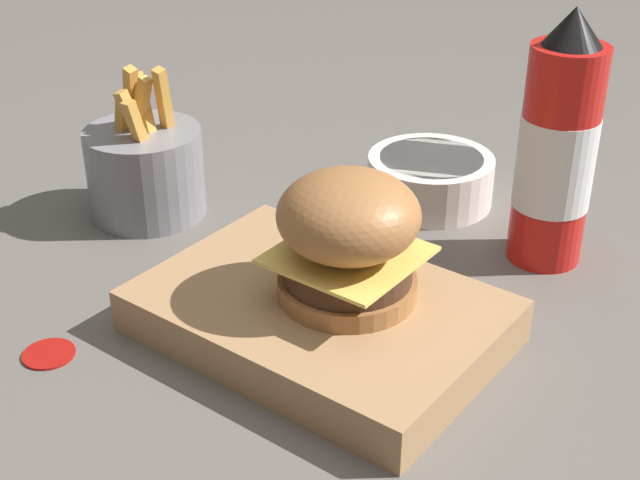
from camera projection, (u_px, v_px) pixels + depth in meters
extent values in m
plane|color=#5B5651|center=(276.00, 389.00, 0.65)|extent=(6.00, 6.00, 0.00)
cube|color=#A37A51|center=(320.00, 316.00, 0.70)|extent=(0.27, 0.19, 0.04)
cylinder|color=#9E6638|center=(350.00, 287.00, 0.69)|extent=(0.11, 0.11, 0.02)
cylinder|color=#422819|center=(351.00, 268.00, 0.68)|extent=(0.10, 0.10, 0.02)
cube|color=#EAC656|center=(351.00, 256.00, 0.67)|extent=(0.10, 0.10, 0.00)
ellipsoid|color=#9E6638|center=(352.00, 216.00, 0.66)|extent=(0.11, 0.11, 0.06)
cylinder|color=red|center=(556.00, 157.00, 0.77)|extent=(0.07, 0.07, 0.20)
cylinder|color=silver|center=(555.00, 161.00, 0.77)|extent=(0.07, 0.07, 0.08)
cone|color=black|center=(574.00, 26.00, 0.71)|extent=(0.05, 0.05, 0.03)
cylinder|color=slate|center=(146.00, 172.00, 0.87)|extent=(0.11, 0.11, 0.09)
cube|color=gold|center=(166.00, 113.00, 0.85)|extent=(0.03, 0.03, 0.10)
cube|color=gold|center=(140.00, 137.00, 0.83)|extent=(0.01, 0.03, 0.08)
cube|color=gold|center=(138.00, 131.00, 0.83)|extent=(0.03, 0.03, 0.08)
cube|color=gold|center=(122.00, 130.00, 0.85)|extent=(0.02, 0.02, 0.07)
cube|color=gold|center=(139.00, 120.00, 0.85)|extent=(0.03, 0.01, 0.09)
cube|color=gold|center=(131.00, 110.00, 0.86)|extent=(0.04, 0.03, 0.10)
cube|color=gold|center=(147.00, 120.00, 0.85)|extent=(0.04, 0.02, 0.09)
cylinder|color=silver|center=(430.00, 179.00, 0.90)|extent=(0.13, 0.13, 0.05)
cylinder|color=#669356|center=(431.00, 160.00, 0.89)|extent=(0.10, 0.10, 0.01)
cylinder|color=#9E140F|center=(49.00, 353.00, 0.68)|extent=(0.04, 0.04, 0.00)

